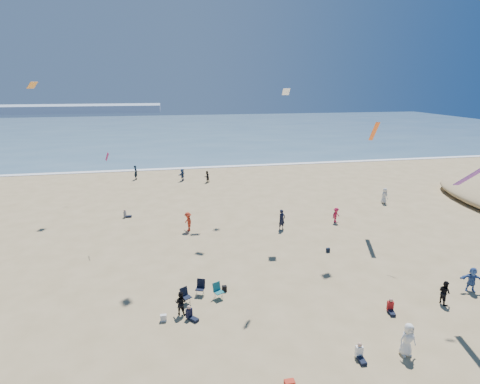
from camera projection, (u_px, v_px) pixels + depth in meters
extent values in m
cube|color=#476B84|center=(175.00, 130.00, 105.38)|extent=(220.00, 100.00, 0.06)
cube|color=white|center=(183.00, 168.00, 58.25)|extent=(220.00, 1.20, 0.08)
cube|color=#7A8EA8|center=(33.00, 109.00, 164.79)|extent=(110.00, 20.00, 3.20)
imported|color=black|center=(444.00, 292.00, 22.50)|extent=(0.61, 0.76, 1.49)
imported|color=#AE2D18|center=(188.00, 222.00, 33.58)|extent=(0.99, 1.28, 1.75)
imported|color=black|center=(282.00, 220.00, 33.81)|extent=(0.83, 0.72, 1.91)
imported|color=navy|center=(182.00, 175.00, 50.88)|extent=(1.18, 1.58, 1.66)
imported|color=black|center=(181.00, 303.00, 21.46)|extent=(0.86, 0.79, 1.44)
imported|color=white|center=(408.00, 339.00, 18.20)|extent=(0.84, 0.55, 1.72)
imported|color=#395B9D|center=(472.00, 279.00, 23.85)|extent=(1.56, 1.06, 1.62)
imported|color=silver|center=(384.00, 196.00, 41.29)|extent=(0.74, 0.96, 1.73)
imported|color=black|center=(207.00, 177.00, 50.03)|extent=(0.96, 0.92, 1.56)
imported|color=#B71A3B|center=(336.00, 215.00, 35.67)|extent=(1.09, 0.93, 1.46)
imported|color=black|center=(136.00, 172.00, 51.55)|extent=(0.49, 0.72, 1.94)
cube|color=silver|center=(164.00, 318.00, 20.96)|extent=(0.35, 0.20, 0.40)
cube|color=black|center=(224.00, 289.00, 23.96)|extent=(0.30, 0.22, 0.38)
cube|color=red|center=(290.00, 384.00, 16.45)|extent=(0.45, 0.30, 0.30)
cube|color=black|center=(328.00, 250.00, 29.52)|extent=(0.28, 0.18, 0.34)
cube|color=white|center=(286.00, 92.00, 31.03)|extent=(0.63, 0.55, 0.55)
cube|color=orange|center=(32.00, 85.00, 26.03)|extent=(0.61, 0.90, 0.46)
cube|color=#CE1341|center=(107.00, 157.00, 30.03)|extent=(0.42, 0.78, 0.58)
cube|color=#6A29A5|center=(477.00, 173.00, 19.54)|extent=(0.35, 3.14, 2.21)
cube|color=#E55718|center=(374.00, 132.00, 32.16)|extent=(0.35, 2.64, 1.87)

